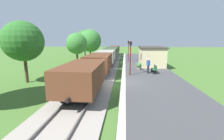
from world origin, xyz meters
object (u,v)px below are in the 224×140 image
at_px(tree_field_distant, 85,40).
at_px(lamp_post_far, 128,47).
at_px(freight_train, 108,55).
at_px(tree_trackside_mid, 23,41).
at_px(bench_down_platform, 143,58).
at_px(station_hut, 151,56).
at_px(tree_field_left, 90,41).
at_px(bench_near_hut, 154,69).
at_px(person_waiting, 148,65).
at_px(potted_planter, 139,66).
at_px(lamp_post_near, 131,51).
at_px(tree_trackside_far, 77,44).

bearing_deg(tree_field_distant, lamp_post_far, -45.93).
xyz_separation_m(freight_train, lamp_post_far, (3.47, 0.52, 1.41)).
bearing_deg(tree_trackside_mid, bench_down_platform, 50.43).
xyz_separation_m(freight_train, station_hut, (6.80, -3.49, 0.26)).
xyz_separation_m(station_hut, tree_field_distant, (-13.96, 14.99, 2.34)).
xyz_separation_m(lamp_post_far, tree_trackside_mid, (-9.81, -13.78, 1.06)).
bearing_deg(tree_field_left, station_hut, -34.99).
xyz_separation_m(bench_near_hut, person_waiting, (-0.73, -0.15, 0.46)).
distance_m(bench_down_platform, tree_trackside_mid, 20.04).
bearing_deg(bench_near_hut, station_hut, 84.63).
xyz_separation_m(lamp_post_far, tree_field_distant, (-10.63, 10.98, 1.19)).
bearing_deg(tree_field_distant, potted_planter, -57.75).
bearing_deg(potted_planter, tree_field_left, 127.62).
height_order(person_waiting, lamp_post_near, lamp_post_near).
distance_m(bench_down_platform, lamp_post_far, 3.79).
relative_size(lamp_post_near, tree_field_left, 0.61).
bearing_deg(tree_field_distant, freight_train, -58.10).
bearing_deg(potted_planter, bench_down_platform, 80.35).
relative_size(person_waiting, tree_trackside_mid, 0.30).
xyz_separation_m(potted_planter, lamp_post_near, (-1.22, -3.11, 2.08)).
bearing_deg(station_hut, lamp_post_far, 129.67).
xyz_separation_m(freight_train, person_waiting, (5.55, -9.22, -0.21)).
bearing_deg(freight_train, lamp_post_far, 8.54).
bearing_deg(potted_planter, tree_field_distant, 122.25).
relative_size(freight_train, lamp_post_near, 10.59).
bearing_deg(bench_down_platform, tree_trackside_mid, -129.57).
bearing_deg(tree_trackside_far, freight_train, 46.10).
xyz_separation_m(freight_train, tree_trackside_far, (-4.19, -4.36, 2.06)).
distance_m(station_hut, lamp_post_far, 5.33).
xyz_separation_m(person_waiting, potted_planter, (-0.85, 1.93, -0.46)).
bearing_deg(tree_field_left, tree_trackside_mid, -97.25).
relative_size(bench_down_platform, lamp_post_near, 0.41).
bearing_deg(freight_train, tree_trackside_mid, -115.54).
bearing_deg(freight_train, bench_down_platform, 17.70).
bearing_deg(person_waiting, tree_trackside_far, -49.73).
height_order(potted_planter, tree_field_left, tree_field_left).
xyz_separation_m(lamp_post_far, tree_field_left, (-7.60, 3.63, 1.03)).
relative_size(potted_planter, tree_trackside_far, 0.18).
bearing_deg(tree_trackside_mid, person_waiting, 18.79).
relative_size(lamp_post_near, tree_trackside_far, 0.74).
relative_size(freight_train, tree_field_distant, 6.13).
height_order(bench_near_hut, tree_trackside_far, tree_trackside_far).
relative_size(station_hut, bench_down_platform, 3.87).
distance_m(bench_near_hut, lamp_post_near, 3.74).
bearing_deg(bench_near_hut, lamp_post_near, -154.52).
xyz_separation_m(lamp_post_near, tree_field_distant, (-10.63, 21.90, 1.19)).
bearing_deg(station_hut, bench_down_platform, 95.45).
xyz_separation_m(station_hut, bench_near_hut, (-0.52, -5.57, -0.93)).
xyz_separation_m(tree_trackside_mid, tree_field_left, (2.21, 17.41, -0.03)).
bearing_deg(tree_trackside_mid, tree_field_distant, 91.91).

